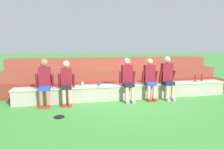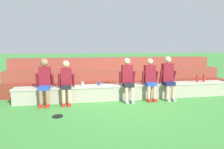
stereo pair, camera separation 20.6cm
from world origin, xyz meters
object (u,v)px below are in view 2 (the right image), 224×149
Objects in this scene: water_bottle_mid_left at (197,79)px; plastic_cup_left_end at (99,83)px; water_bottle_near_left at (204,78)px; plastic_cup_middle at (82,84)px; person_left_of_center at (66,81)px; person_far_left at (45,80)px; frisbee at (58,116)px; person_right_of_center at (150,78)px; person_far_right at (168,77)px; person_center at (128,79)px.

water_bottle_mid_left is 3.44m from plastic_cup_left_end.
water_bottle_near_left reaches higher than plastic_cup_middle.
person_left_of_center reaches higher than plastic_cup_middle.
frisbee is at bearing -67.56° from person_far_left.
person_right_of_center is at bearing 20.64° from frisbee.
plastic_cup_middle is at bearing 178.88° from plastic_cup_left_end.
person_far_left is 5.29× the size of water_bottle_near_left.
person_far_left is 5.38m from water_bottle_near_left.
plastic_cup_left_end is 0.45× the size of frisbee.
person_far_left is 0.63m from person_left_of_center.
water_bottle_mid_left is (4.46, 0.23, -0.10)m from person_left_of_center.
person_right_of_center reaches higher than frisbee.
person_far_right is (0.61, -0.01, 0.03)m from person_right_of_center.
person_far_right is at bearing 16.99° from frisbee.
person_center is at bearing 178.17° from person_right_of_center.
plastic_cup_left_end is at bearing -1.12° from plastic_cup_middle.
plastic_cup_middle is (-4.26, 0.02, -0.06)m from water_bottle_near_left.
plastic_cup_left_end is (-2.23, 0.29, -0.20)m from person_far_right.
plastic_cup_middle is (1.11, 0.25, -0.19)m from person_far_left.
person_far_left is 1.01× the size of person_center.
person_center is (1.89, 0.03, 0.02)m from person_left_of_center.
frisbee is (-3.43, -1.05, -0.73)m from person_far_right.
person_far_left is 1.05× the size of person_left_of_center.
plastic_cup_left_end is at bearing 163.97° from person_center.
frisbee is (0.45, -1.09, -0.73)m from person_far_left.
person_left_of_center is 0.94× the size of person_far_right.
person_far_right is 1.52m from water_bottle_near_left.
person_right_of_center is at bearing -172.78° from water_bottle_mid_left.
frisbee is (-2.07, -1.08, -0.71)m from person_center.
water_bottle_mid_left is at bearing 11.40° from person_far_right.
person_left_of_center is (0.63, -0.04, -0.04)m from person_far_left.
water_bottle_near_left is 2.20× the size of plastic_cup_left_end.
person_left_of_center is 5.46× the size of water_bottle_mid_left.
person_center reaches higher than water_bottle_mid_left.
person_far_left is 1.68m from plastic_cup_left_end.
person_far_left is at bearing -167.16° from plastic_cup_middle.
person_far_left is at bearing -171.65° from plastic_cup_left_end.
person_far_right is 1.24m from water_bottle_mid_left.
plastic_cup_middle is (-2.16, 0.29, -0.16)m from person_right_of_center.
person_center is 10.52× the size of plastic_cup_middle.
plastic_cup_left_end reaches higher than frisbee.
frisbee is (-4.92, -1.32, -0.60)m from water_bottle_near_left.
person_left_of_center is 5.06× the size of water_bottle_near_left.
person_far_right is at bearing -168.60° from water_bottle_mid_left.
person_left_of_center is at bearing -176.79° from water_bottle_near_left.
person_far_left is 1.15m from plastic_cup_middle.
person_left_of_center reaches higher than water_bottle_near_left.
person_far_left is 5.24× the size of frisbee.
water_bottle_mid_left is 0.92× the size of frisbee.
plastic_cup_middle reaches higher than plastic_cup_left_end.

